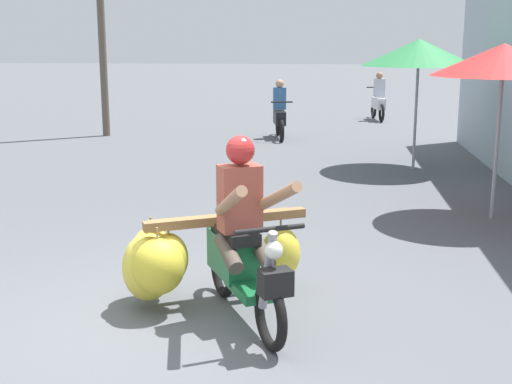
# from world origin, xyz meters

# --- Properties ---
(ground_plane) EXTENTS (120.00, 120.00, 0.00)m
(ground_plane) POSITION_xyz_m (0.00, 0.00, 0.00)
(ground_plane) COLOR #56595E
(motorbike_main_loaded) EXTENTS (1.70, 1.71, 1.58)m
(motorbike_main_loaded) POSITION_xyz_m (0.38, 0.58, 0.51)
(motorbike_main_loaded) COLOR black
(motorbike_main_loaded) RESTS_ON ground
(motorbike_distant_ahead_left) EXTENTS (0.52, 1.62, 1.40)m
(motorbike_distant_ahead_left) POSITION_xyz_m (2.97, 15.33, 0.57)
(motorbike_distant_ahead_left) COLOR black
(motorbike_distant_ahead_left) RESTS_ON ground
(motorbike_distant_ahead_right) EXTENTS (0.53, 1.61, 1.40)m
(motorbike_distant_ahead_right) POSITION_xyz_m (0.35, 11.34, 0.57)
(motorbike_distant_ahead_right) COLOR black
(motorbike_distant_ahead_right) RESTS_ON ground
(market_umbrella_near_shop) EXTENTS (1.83, 1.83, 2.29)m
(market_umbrella_near_shop) POSITION_xyz_m (3.69, 4.10, 2.09)
(market_umbrella_near_shop) COLOR #99999E
(market_umbrella_near_shop) RESTS_ON ground
(market_umbrella_further_along) EXTENTS (2.04, 2.04, 2.35)m
(market_umbrella_further_along) POSITION_xyz_m (3.07, 7.58, 2.11)
(market_umbrella_further_along) COLOR #99999E
(market_umbrella_further_along) RESTS_ON ground
(utility_pole) EXTENTS (0.18, 0.18, 5.78)m
(utility_pole) POSITION_xyz_m (-3.94, 11.34, 2.89)
(utility_pole) COLOR brown
(utility_pole) RESTS_ON ground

